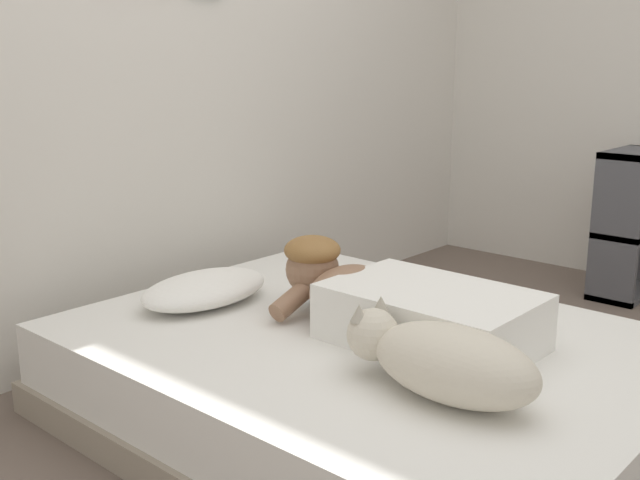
% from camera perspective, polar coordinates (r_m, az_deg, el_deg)
% --- Properties ---
extents(ground_plane, '(12.89, 12.89, 0.00)m').
position_cam_1_polar(ground_plane, '(2.54, 11.25, -15.05)').
color(ground_plane, '#66564C').
extents(back_wall, '(4.45, 0.12, 2.50)m').
position_cam_1_polar(back_wall, '(3.27, -12.29, 14.15)').
color(back_wall, silver).
rests_on(back_wall, ground).
extents(bed, '(1.48, 1.94, 0.32)m').
position_cam_1_polar(bed, '(2.56, 3.45, -10.47)').
color(bed, gray).
rests_on(bed, ground).
extents(pillow, '(0.52, 0.32, 0.11)m').
position_cam_1_polar(pillow, '(2.81, -8.64, -3.65)').
color(pillow, white).
rests_on(pillow, bed).
extents(person_lying, '(0.43, 0.92, 0.27)m').
position_cam_1_polar(person_lying, '(2.48, 5.65, -4.71)').
color(person_lying, white).
rests_on(person_lying, bed).
extents(dog, '(0.26, 0.57, 0.21)m').
position_cam_1_polar(dog, '(2.05, 9.24, -8.88)').
color(dog, beige).
rests_on(dog, bed).
extents(coffee_cup, '(0.12, 0.09, 0.07)m').
position_cam_1_polar(coffee_cup, '(2.80, 0.38, -3.92)').
color(coffee_cup, teal).
rests_on(coffee_cup, bed).
extents(cell_phone, '(0.07, 0.14, 0.01)m').
position_cam_1_polar(cell_phone, '(2.39, 6.30, -7.98)').
color(cell_phone, black).
rests_on(cell_phone, bed).
extents(bookshelf, '(0.45, 0.24, 0.75)m').
position_cam_1_polar(bookshelf, '(4.16, 22.28, 1.29)').
color(bookshelf, '#4C4C51').
rests_on(bookshelf, ground).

